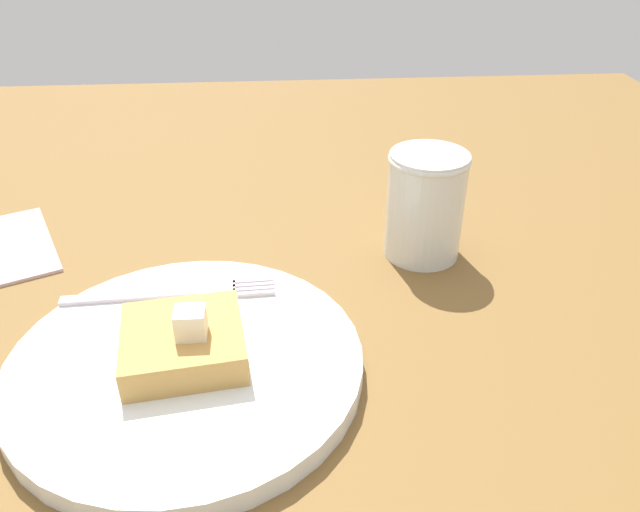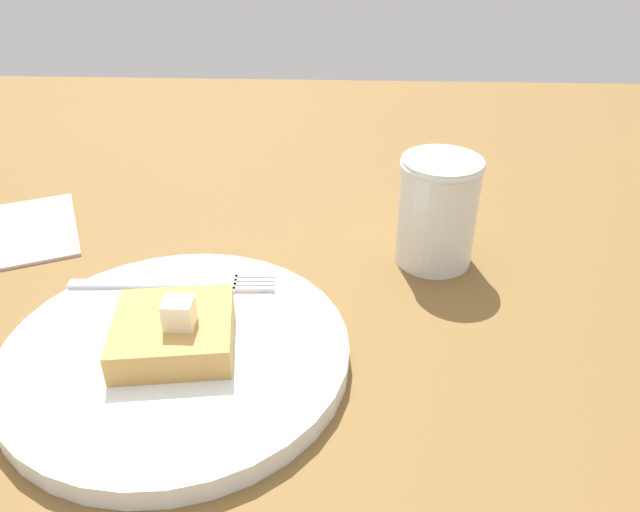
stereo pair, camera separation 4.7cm
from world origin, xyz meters
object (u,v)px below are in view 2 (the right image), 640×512
plate (177,352)px  napkin (1,235)px  syrup_jar (437,216)px  fork (186,284)px

plate → napkin: plate is taller
syrup_jar → fork: bearing=109.9°
plate → fork: (7.08, 0.91, 0.83)cm
syrup_jar → napkin: 39.92cm
fork → syrup_jar: bearing=-70.1°
plate → syrup_jar: 24.07cm
fork → syrup_jar: (7.23, -19.97, 2.54)cm
fork → napkin: size_ratio=1.21×
fork → syrup_jar: 21.39cm
plate → syrup_jar: syrup_jar is taller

